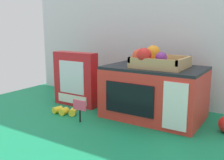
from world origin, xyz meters
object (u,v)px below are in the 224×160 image
(toy_microwave, at_px, (154,92))
(loose_toy_banana, at_px, (65,111))
(price_sign, at_px, (80,108))
(food_groups_crate, at_px, (156,60))
(cookie_set_box, at_px, (76,79))

(toy_microwave, height_order, loose_toy_banana, toy_microwave)
(toy_microwave, bearing_deg, price_sign, -136.54)
(food_groups_crate, relative_size, loose_toy_banana, 1.69)
(loose_toy_banana, bearing_deg, price_sign, -18.15)
(food_groups_crate, xyz_separation_m, loose_toy_banana, (-0.39, -0.18, -0.25))
(price_sign, bearing_deg, cookie_set_box, 133.49)
(toy_microwave, distance_m, loose_toy_banana, 0.44)
(food_groups_crate, distance_m, loose_toy_banana, 0.50)
(price_sign, distance_m, loose_toy_banana, 0.14)
(toy_microwave, relative_size, cookie_set_box, 1.54)
(food_groups_crate, bearing_deg, toy_microwave, 122.26)
(toy_microwave, bearing_deg, cookie_set_box, -174.19)
(food_groups_crate, height_order, cookie_set_box, food_groups_crate)
(food_groups_crate, bearing_deg, cookie_set_box, -176.22)
(price_sign, relative_size, loose_toy_banana, 0.76)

